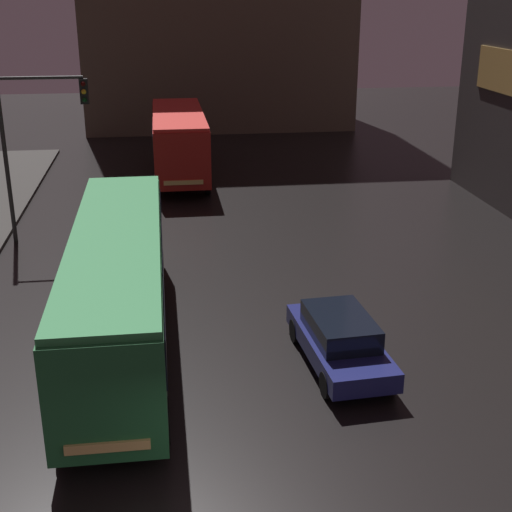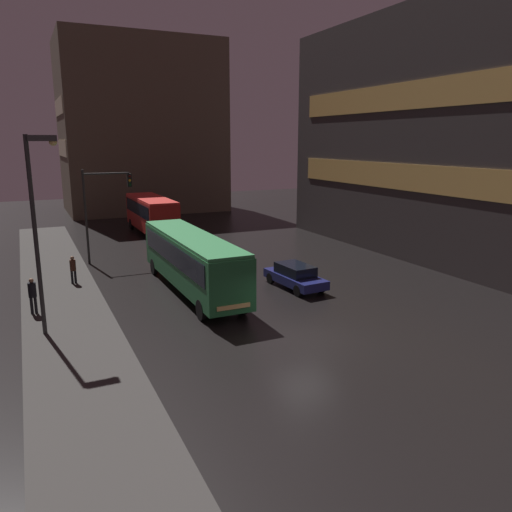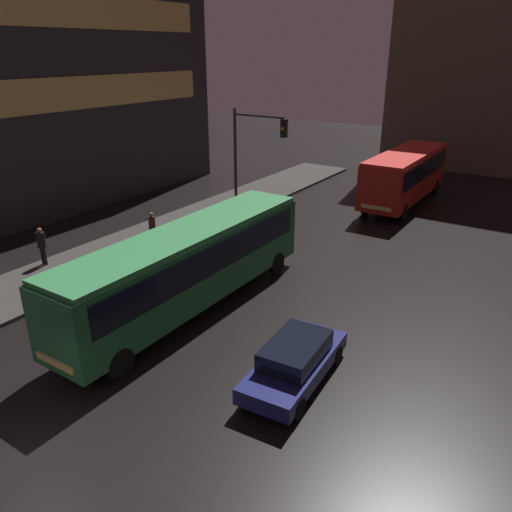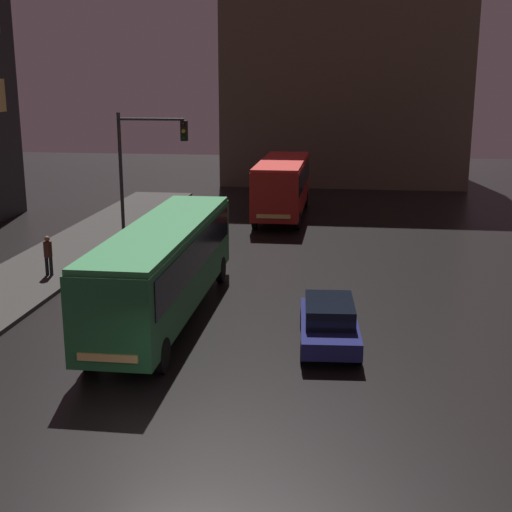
% 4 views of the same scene
% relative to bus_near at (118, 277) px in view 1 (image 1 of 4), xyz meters
% --- Properties ---
extents(bus_near, '(2.39, 12.00, 3.22)m').
position_rel_bus_near_xyz_m(bus_near, '(0.00, 0.00, 0.00)').
color(bus_near, '#236B38').
rests_on(bus_near, ground).
extents(bus_far, '(2.62, 9.76, 3.33)m').
position_rel_bus_near_xyz_m(bus_far, '(2.16, 18.44, 0.06)').
color(bus_far, '#AD1E19').
rests_on(bus_far, ground).
extents(car_taxi, '(2.02, 4.42, 1.38)m').
position_rel_bus_near_xyz_m(car_taxi, '(5.56, -1.80, -1.27)').
color(car_taxi, navy).
rests_on(car_taxi, ground).
extents(traffic_light_main, '(3.26, 0.35, 6.41)m').
position_rel_bus_near_xyz_m(traffic_light_main, '(-3.35, 9.18, 2.34)').
color(traffic_light_main, '#2D2D2D').
rests_on(traffic_light_main, ground).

